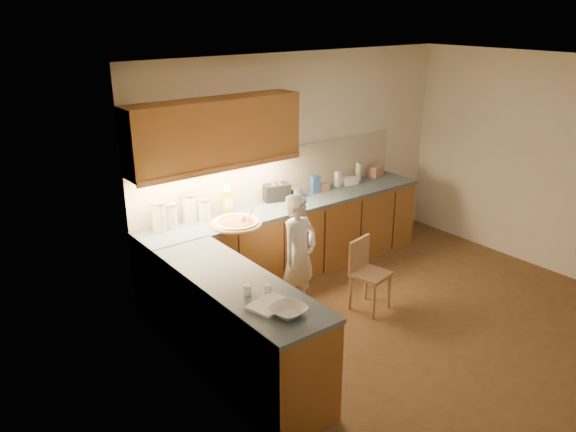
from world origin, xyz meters
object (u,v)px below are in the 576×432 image
object	(u,v)px
pizza_on_board	(236,223)
child	(299,255)
toaster	(276,192)
oil_jug	(227,201)
wooden_chair	(366,269)

from	to	relation	value
pizza_on_board	child	distance (m)	0.74
child	toaster	distance (m)	1.07
pizza_on_board	toaster	bearing A→B (deg)	25.40
oil_jug	child	bearing A→B (deg)	-70.85
toaster	wooden_chair	bearing A→B (deg)	-63.93
wooden_chair	oil_jug	size ratio (longest dim) A/B	2.47
pizza_on_board	wooden_chair	world-z (taller)	pizza_on_board
wooden_chair	oil_jug	world-z (taller)	oil_jug
pizza_on_board	child	bearing A→B (deg)	-52.74
pizza_on_board	oil_jug	size ratio (longest dim) A/B	1.72
child	toaster	bearing A→B (deg)	54.74
oil_jug	toaster	world-z (taller)	oil_jug
child	toaster	world-z (taller)	child
child	oil_jug	distance (m)	1.03
pizza_on_board	oil_jug	world-z (taller)	oil_jug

